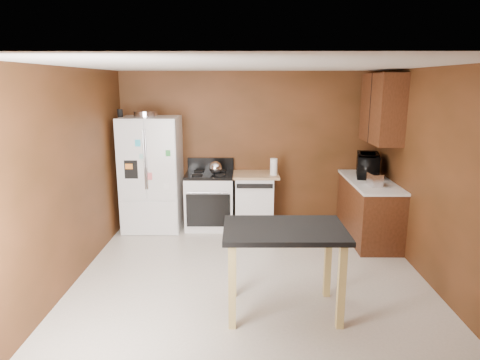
{
  "coord_description": "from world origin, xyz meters",
  "views": [
    {
      "loc": [
        -0.09,
        -4.76,
        2.33
      ],
      "look_at": [
        -0.14,
        0.85,
        1.04
      ],
      "focal_mm": 32.0,
      "sensor_mm": 36.0,
      "label": 1
    }
  ],
  "objects_px": {
    "paper_towel": "(274,167)",
    "green_canister": "(274,170)",
    "refrigerator": "(152,174)",
    "toaster": "(375,180)",
    "island": "(284,241)",
    "microwave": "(368,166)",
    "gas_range": "(210,200)",
    "roasting_pan": "(146,114)",
    "dishwasher": "(254,200)",
    "pen_cup": "(120,113)",
    "kettle": "(216,168)"
  },
  "relations": [
    {
      "from": "island",
      "to": "green_canister",
      "type": "bearing_deg",
      "value": 88.4
    },
    {
      "from": "paper_towel",
      "to": "island",
      "type": "height_order",
      "value": "paper_towel"
    },
    {
      "from": "paper_towel",
      "to": "green_canister",
      "type": "distance_m",
      "value": 0.15
    },
    {
      "from": "pen_cup",
      "to": "dishwasher",
      "type": "relative_size",
      "value": 0.14
    },
    {
      "from": "paper_towel",
      "to": "island",
      "type": "xyz_separation_m",
      "value": [
        -0.06,
        -2.56,
        -0.25
      ]
    },
    {
      "from": "gas_range",
      "to": "island",
      "type": "height_order",
      "value": "gas_range"
    },
    {
      "from": "gas_range",
      "to": "dishwasher",
      "type": "height_order",
      "value": "gas_range"
    },
    {
      "from": "paper_towel",
      "to": "gas_range",
      "type": "relative_size",
      "value": 0.24
    },
    {
      "from": "gas_range",
      "to": "roasting_pan",
      "type": "bearing_deg",
      "value": -174.58
    },
    {
      "from": "island",
      "to": "refrigerator",
      "type": "bearing_deg",
      "value": 126.01
    },
    {
      "from": "refrigerator",
      "to": "island",
      "type": "distance_m",
      "value": 3.18
    },
    {
      "from": "pen_cup",
      "to": "gas_range",
      "type": "xyz_separation_m",
      "value": [
        1.34,
        0.11,
        -1.4
      ]
    },
    {
      "from": "green_canister",
      "to": "island",
      "type": "bearing_deg",
      "value": -91.6
    },
    {
      "from": "toaster",
      "to": "gas_range",
      "type": "bearing_deg",
      "value": 154.56
    },
    {
      "from": "refrigerator",
      "to": "island",
      "type": "relative_size",
      "value": 1.47
    },
    {
      "from": "paper_towel",
      "to": "microwave",
      "type": "height_order",
      "value": "microwave"
    },
    {
      "from": "green_canister",
      "to": "refrigerator",
      "type": "bearing_deg",
      "value": -176.64
    },
    {
      "from": "kettle",
      "to": "refrigerator",
      "type": "distance_m",
      "value": 1.02
    },
    {
      "from": "refrigerator",
      "to": "toaster",
      "type": "bearing_deg",
      "value": -12.89
    },
    {
      "from": "kettle",
      "to": "toaster",
      "type": "relative_size",
      "value": 0.85
    },
    {
      "from": "green_canister",
      "to": "roasting_pan",
      "type": "bearing_deg",
      "value": -175.85
    },
    {
      "from": "microwave",
      "to": "gas_range",
      "type": "bearing_deg",
      "value": 97.43
    },
    {
      "from": "roasting_pan",
      "to": "gas_range",
      "type": "bearing_deg",
      "value": 5.42
    },
    {
      "from": "roasting_pan",
      "to": "gas_range",
      "type": "xyz_separation_m",
      "value": [
        0.96,
        0.09,
        -1.38
      ]
    },
    {
      "from": "toaster",
      "to": "roasting_pan",
      "type": "bearing_deg",
      "value": 161.16
    },
    {
      "from": "pen_cup",
      "to": "gas_range",
      "type": "height_order",
      "value": "pen_cup"
    },
    {
      "from": "microwave",
      "to": "gas_range",
      "type": "relative_size",
      "value": 0.53
    },
    {
      "from": "pen_cup",
      "to": "toaster",
      "type": "relative_size",
      "value": 0.5
    },
    {
      "from": "paper_towel",
      "to": "green_canister",
      "type": "height_order",
      "value": "paper_towel"
    },
    {
      "from": "paper_towel",
      "to": "toaster",
      "type": "height_order",
      "value": "paper_towel"
    },
    {
      "from": "roasting_pan",
      "to": "microwave",
      "type": "height_order",
      "value": "roasting_pan"
    },
    {
      "from": "refrigerator",
      "to": "roasting_pan",
      "type": "bearing_deg",
      "value": -146.39
    },
    {
      "from": "roasting_pan",
      "to": "dishwasher",
      "type": "relative_size",
      "value": 0.41
    },
    {
      "from": "island",
      "to": "pen_cup",
      "type": "bearing_deg",
      "value": 132.36
    },
    {
      "from": "roasting_pan",
      "to": "paper_towel",
      "type": "distance_m",
      "value": 2.14
    },
    {
      "from": "green_canister",
      "to": "gas_range",
      "type": "relative_size",
      "value": 0.09
    },
    {
      "from": "paper_towel",
      "to": "gas_range",
      "type": "height_order",
      "value": "paper_towel"
    },
    {
      "from": "toaster",
      "to": "dishwasher",
      "type": "height_order",
      "value": "toaster"
    },
    {
      "from": "paper_towel",
      "to": "kettle",
      "type": "bearing_deg",
      "value": 179.07
    },
    {
      "from": "roasting_pan",
      "to": "dishwasher",
      "type": "distance_m",
      "value": 2.18
    },
    {
      "from": "toaster",
      "to": "island",
      "type": "distance_m",
      "value": 2.33
    },
    {
      "from": "green_canister",
      "to": "gas_range",
      "type": "height_order",
      "value": "gas_range"
    },
    {
      "from": "paper_towel",
      "to": "refrigerator",
      "type": "relative_size",
      "value": 0.15
    },
    {
      "from": "green_canister",
      "to": "refrigerator",
      "type": "xyz_separation_m",
      "value": [
        -1.95,
        -0.11,
        -0.04
      ]
    },
    {
      "from": "kettle",
      "to": "pen_cup",
      "type": "bearing_deg",
      "value": -178.04
    },
    {
      "from": "paper_towel",
      "to": "dishwasher",
      "type": "height_order",
      "value": "paper_towel"
    },
    {
      "from": "roasting_pan",
      "to": "microwave",
      "type": "relative_size",
      "value": 0.62
    },
    {
      "from": "gas_range",
      "to": "island",
      "type": "relative_size",
      "value": 0.9
    },
    {
      "from": "dishwasher",
      "to": "island",
      "type": "height_order",
      "value": "island"
    },
    {
      "from": "island",
      "to": "roasting_pan",
      "type": "bearing_deg",
      "value": 126.99
    }
  ]
}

